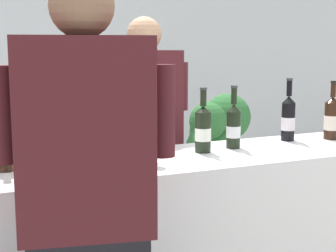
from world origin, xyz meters
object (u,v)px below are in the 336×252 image
(wine_bottle_8, at_px, (332,118))
(wine_glass, at_px, (152,136))
(wine_bottle_2, at_px, (203,129))
(wine_bottle_0, at_px, (4,142))
(wine_bottle_6, at_px, (30,149))
(wine_bottle_4, at_px, (288,118))
(wine_bottle_7, at_px, (37,143))
(potted_shrub, at_px, (216,146))
(wine_bottle_3, at_px, (233,126))
(person_guest, at_px, (88,243))
(wine_bottle_5, at_px, (110,142))
(person_server, at_px, (145,161))

(wine_bottle_8, distance_m, wine_glass, 1.17)
(wine_bottle_2, distance_m, wine_bottle_8, 0.83)
(wine_bottle_0, bearing_deg, wine_bottle_8, 1.03)
(wine_glass, bearing_deg, wine_bottle_6, -173.55)
(wine_bottle_4, relative_size, wine_bottle_7, 0.99)
(wine_bottle_2, xyz_separation_m, wine_bottle_6, (-0.86, -0.20, 0.01))
(wine_bottle_4, bearing_deg, potted_shrub, 78.91)
(wine_bottle_6, bearing_deg, wine_glass, 6.45)
(wine_bottle_7, bearing_deg, wine_bottle_3, 7.16)
(person_guest, bearing_deg, wine_bottle_4, 28.02)
(wine_bottle_2, xyz_separation_m, wine_bottle_5, (-0.51, -0.11, -0.01))
(wine_glass, xyz_separation_m, person_guest, (-0.42, -0.47, -0.25))
(wine_bottle_2, relative_size, person_guest, 0.19)
(wine_bottle_2, bearing_deg, wine_bottle_3, 9.13)
(wine_glass, bearing_deg, wine_bottle_7, 174.30)
(wine_bottle_4, bearing_deg, wine_glass, -165.51)
(wine_bottle_0, height_order, wine_bottle_3, wine_bottle_0)
(wine_bottle_6, height_order, wine_glass, wine_bottle_6)
(wine_bottle_2, height_order, person_guest, person_guest)
(wine_bottle_2, distance_m, person_server, 0.60)
(wine_bottle_6, xyz_separation_m, wine_glass, (0.53, 0.06, 0.01))
(wine_bottle_2, distance_m, wine_bottle_7, 0.81)
(wine_bottle_5, height_order, wine_glass, wine_bottle_5)
(wine_bottle_3, relative_size, wine_bottle_8, 0.98)
(wine_bottle_8, distance_m, potted_shrub, 1.32)
(wine_bottle_2, xyz_separation_m, potted_shrub, (0.81, 1.29, -0.38))
(wine_bottle_7, bearing_deg, wine_bottle_4, 7.61)
(wine_bottle_4, relative_size, wine_bottle_6, 1.02)
(wine_bottle_0, height_order, person_server, person_server)
(wine_bottle_3, bearing_deg, wine_bottle_7, -172.84)
(wine_bottle_6, height_order, person_guest, person_guest)
(wine_bottle_0, bearing_deg, wine_bottle_6, -70.61)
(wine_bottle_8, bearing_deg, wine_bottle_7, -175.71)
(wine_bottle_3, bearing_deg, wine_bottle_8, -0.25)
(wine_bottle_2, bearing_deg, wine_bottle_0, -179.78)
(wine_glass, distance_m, person_server, 0.77)
(person_server, xyz_separation_m, person_guest, (-0.65, -1.15, 0.02))
(wine_bottle_4, relative_size, wine_glass, 1.78)
(wine_bottle_3, xyz_separation_m, wine_bottle_8, (0.63, -0.00, 0.00))
(wine_bottle_3, xyz_separation_m, wine_bottle_5, (-0.70, -0.14, -0.01))
(wine_bottle_6, relative_size, wine_bottle_8, 1.04)
(wine_bottle_6, bearing_deg, wine_bottle_2, 13.32)
(wine_bottle_5, relative_size, person_guest, 0.19)
(potted_shrub, bearing_deg, wine_bottle_0, -143.27)
(wine_bottle_2, distance_m, wine_bottle_3, 0.19)
(potted_shrub, bearing_deg, wine_bottle_5, -133.15)
(wine_bottle_5, distance_m, wine_glass, 0.18)
(wine_bottle_6, bearing_deg, wine_bottle_0, 109.39)
(wine_bottle_7, height_order, wine_glass, wine_bottle_7)
(wine_bottle_2, bearing_deg, wine_bottle_4, 8.91)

